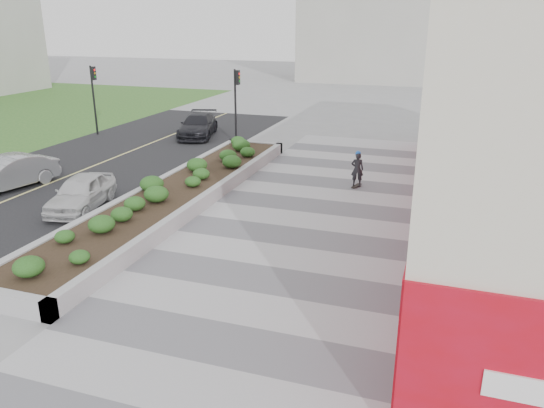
{
  "coord_description": "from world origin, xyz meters",
  "views": [
    {
      "loc": [
        4.4,
        -10.61,
        6.79
      ],
      "look_at": [
        -0.84,
        4.89,
        1.1
      ],
      "focal_mm": 35.0,
      "sensor_mm": 36.0,
      "label": 1
    }
  ],
  "objects_px": {
    "car_silver": "(7,173)",
    "traffic_signal_near": "(236,95)",
    "skateboarder": "(357,169)",
    "car_white": "(81,192)",
    "planter": "(177,191)",
    "traffic_signal_far": "(94,90)",
    "car_dark": "(198,125)"
  },
  "relations": [
    {
      "from": "planter",
      "to": "car_silver",
      "type": "xyz_separation_m",
      "value": [
        -7.54,
        -0.82,
        0.27
      ]
    },
    {
      "from": "traffic_signal_far",
      "to": "car_white",
      "type": "relative_size",
      "value": 1.1
    },
    {
      "from": "skateboarder",
      "to": "car_white",
      "type": "distance_m",
      "value": 11.18
    },
    {
      "from": "traffic_signal_near",
      "to": "car_dark",
      "type": "distance_m",
      "value": 3.78
    },
    {
      "from": "planter",
      "to": "car_silver",
      "type": "height_order",
      "value": "car_silver"
    },
    {
      "from": "planter",
      "to": "skateboarder",
      "type": "height_order",
      "value": "skateboarder"
    },
    {
      "from": "planter",
      "to": "car_silver",
      "type": "distance_m",
      "value": 7.59
    },
    {
      "from": "skateboarder",
      "to": "car_white",
      "type": "xyz_separation_m",
      "value": [
        -9.38,
        -6.08,
        -0.16
      ]
    },
    {
      "from": "car_white",
      "to": "car_dark",
      "type": "distance_m",
      "value": 13.51
    },
    {
      "from": "traffic_signal_near",
      "to": "traffic_signal_far",
      "type": "relative_size",
      "value": 1.0
    },
    {
      "from": "planter",
      "to": "car_white",
      "type": "bearing_deg",
      "value": -147.31
    },
    {
      "from": "traffic_signal_far",
      "to": "car_silver",
      "type": "distance_m",
      "value": 11.53
    },
    {
      "from": "traffic_signal_far",
      "to": "car_silver",
      "type": "relative_size",
      "value": 1.0
    },
    {
      "from": "planter",
      "to": "car_dark",
      "type": "distance_m",
      "value": 12.42
    },
    {
      "from": "car_silver",
      "to": "traffic_signal_near",
      "type": "bearing_deg",
      "value": 76.36
    },
    {
      "from": "skateboarder",
      "to": "car_white",
      "type": "height_order",
      "value": "skateboarder"
    },
    {
      "from": "traffic_signal_near",
      "to": "traffic_signal_far",
      "type": "distance_m",
      "value": 9.21
    },
    {
      "from": "traffic_signal_far",
      "to": "car_silver",
      "type": "height_order",
      "value": "traffic_signal_far"
    },
    {
      "from": "planter",
      "to": "car_white",
      "type": "height_order",
      "value": "car_white"
    },
    {
      "from": "skateboarder",
      "to": "car_dark",
      "type": "bearing_deg",
      "value": 160.94
    },
    {
      "from": "planter",
      "to": "traffic_signal_near",
      "type": "relative_size",
      "value": 4.29
    },
    {
      "from": "traffic_signal_near",
      "to": "car_white",
      "type": "height_order",
      "value": "traffic_signal_near"
    },
    {
      "from": "traffic_signal_near",
      "to": "skateboarder",
      "type": "bearing_deg",
      "value": -38.06
    },
    {
      "from": "car_dark",
      "to": "car_silver",
      "type": "bearing_deg",
      "value": -118.21
    },
    {
      "from": "car_white",
      "to": "car_silver",
      "type": "height_order",
      "value": "car_silver"
    },
    {
      "from": "planter",
      "to": "traffic_signal_far",
      "type": "xyz_separation_m",
      "value": [
        -10.93,
        10.0,
        2.34
      ]
    },
    {
      "from": "planter",
      "to": "traffic_signal_far",
      "type": "height_order",
      "value": "traffic_signal_far"
    },
    {
      "from": "traffic_signal_near",
      "to": "car_dark",
      "type": "relative_size",
      "value": 0.89
    },
    {
      "from": "traffic_signal_near",
      "to": "car_white",
      "type": "relative_size",
      "value": 1.1
    },
    {
      "from": "car_white",
      "to": "traffic_signal_near",
      "type": "bearing_deg",
      "value": 71.9
    },
    {
      "from": "car_silver",
      "to": "planter",
      "type": "bearing_deg",
      "value": 19.76
    },
    {
      "from": "planter",
      "to": "traffic_signal_far",
      "type": "bearing_deg",
      "value": 137.54
    }
  ]
}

